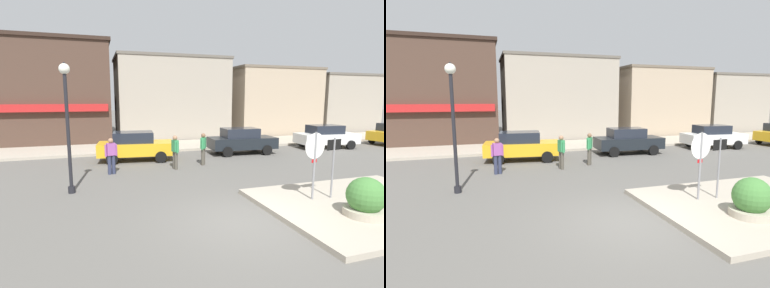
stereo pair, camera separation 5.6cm
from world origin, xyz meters
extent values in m
plane|color=#5B5954|center=(0.00, 0.00, 0.00)|extent=(160.00, 160.00, 0.00)
cube|color=#A89E8C|center=(4.19, -0.09, 0.07)|extent=(6.40, 4.80, 0.15)
cube|color=#A89E8C|center=(0.00, 13.05, 0.07)|extent=(80.00, 4.00, 0.15)
cylinder|color=gray|center=(2.75, 0.65, 1.15)|extent=(0.07, 0.07, 2.30)
cylinder|color=red|center=(2.75, 0.67, 1.87)|extent=(0.76, 0.11, 0.76)
cylinder|color=white|center=(2.75, 0.65, 1.87)|extent=(0.82, 0.11, 0.82)
cube|color=red|center=(2.75, 0.66, 1.39)|extent=(0.20, 0.04, 0.11)
cylinder|color=gray|center=(3.43, 0.60, 1.05)|extent=(0.06, 0.06, 2.10)
cube|color=black|center=(3.43, 0.61, 1.88)|extent=(0.60, 0.09, 0.34)
cube|color=white|center=(3.43, 0.62, 1.88)|extent=(0.54, 0.08, 0.29)
cube|color=black|center=(3.43, 0.62, 1.88)|extent=(0.34, 0.05, 0.08)
cylinder|color=#ADA38E|center=(3.18, -0.92, 0.17)|extent=(1.10, 1.10, 0.35)
sphere|color=#427A38|center=(3.18, -0.92, 0.73)|extent=(1.00, 1.00, 1.00)
cylinder|color=black|center=(-4.64, 4.17, 2.10)|extent=(0.12, 0.12, 4.20)
cylinder|color=black|center=(-4.64, 4.17, 0.12)|extent=(0.24, 0.24, 0.24)
sphere|color=white|center=(-4.64, 4.17, 4.31)|extent=(0.36, 0.36, 0.36)
cone|color=black|center=(-4.64, 4.17, 4.45)|extent=(0.32, 0.32, 0.18)
cube|color=gold|center=(-1.69, 9.17, 0.67)|extent=(4.17, 2.16, 0.66)
cube|color=#1E232D|center=(-1.84, 9.18, 1.28)|extent=(2.23, 1.63, 0.56)
cylinder|color=black|center=(-0.36, 9.86, 0.30)|extent=(0.62, 0.25, 0.60)
cylinder|color=black|center=(-0.56, 8.18, 0.30)|extent=(0.62, 0.25, 0.60)
cylinder|color=black|center=(-2.82, 10.16, 0.30)|extent=(0.62, 0.25, 0.60)
cylinder|color=black|center=(-3.02, 8.47, 0.30)|extent=(0.62, 0.25, 0.60)
cube|color=black|center=(4.69, 9.28, 0.67)|extent=(4.10, 1.96, 0.66)
cube|color=#1E232D|center=(4.54, 9.29, 1.28)|extent=(2.17, 1.53, 0.56)
cylinder|color=black|center=(5.98, 10.05, 0.30)|extent=(0.61, 0.22, 0.60)
cylinder|color=black|center=(5.87, 8.35, 0.30)|extent=(0.61, 0.22, 0.60)
cylinder|color=black|center=(3.51, 10.21, 0.30)|extent=(0.61, 0.22, 0.60)
cylinder|color=black|center=(3.40, 8.51, 0.30)|extent=(0.61, 0.22, 0.60)
cube|color=white|center=(11.07, 9.39, 0.67)|extent=(4.16, 2.13, 0.66)
cube|color=#1E232D|center=(10.92, 9.41, 1.28)|extent=(2.22, 1.62, 0.56)
cylinder|color=black|center=(12.40, 10.10, 0.30)|extent=(0.62, 0.25, 0.60)
cylinder|color=black|center=(12.21, 8.41, 0.30)|extent=(0.62, 0.25, 0.60)
cylinder|color=black|center=(9.93, 10.37, 0.30)|extent=(0.62, 0.25, 0.60)
cylinder|color=black|center=(9.75, 8.68, 0.30)|extent=(0.62, 0.25, 0.60)
cylinder|color=black|center=(15.75, 9.92, 0.30)|extent=(0.61, 0.23, 0.60)
cylinder|color=#2D334C|center=(-3.04, 6.52, 0.42)|extent=(0.16, 0.16, 0.85)
cylinder|color=#2D334C|center=(-3.22, 6.48, 0.42)|extent=(0.16, 0.16, 0.85)
cube|color=#994C99|center=(-3.13, 6.50, 1.12)|extent=(0.40, 0.29, 0.54)
sphere|color=#9E7051|center=(-3.13, 6.50, 1.50)|extent=(0.22, 0.22, 0.22)
cylinder|color=#994C99|center=(-2.91, 6.55, 1.07)|extent=(0.11, 0.11, 0.52)
cylinder|color=#994C99|center=(-3.36, 6.45, 1.07)|extent=(0.11, 0.11, 0.52)
cylinder|color=#4C473D|center=(-0.19, 6.48, 0.42)|extent=(0.16, 0.16, 0.85)
cylinder|color=#4C473D|center=(-0.23, 6.65, 0.42)|extent=(0.16, 0.16, 0.85)
cube|color=#338C51|center=(-0.21, 6.57, 1.12)|extent=(0.29, 0.40, 0.54)
sphere|color=#9E7051|center=(-0.21, 6.57, 1.50)|extent=(0.22, 0.22, 0.22)
cylinder|color=#338C51|center=(-0.16, 6.34, 1.07)|extent=(0.11, 0.11, 0.52)
cylinder|color=#338C51|center=(-0.26, 6.79, 1.07)|extent=(0.11, 0.11, 0.52)
cylinder|color=#4C473D|center=(1.32, 6.96, 0.42)|extent=(0.16, 0.16, 0.85)
cylinder|color=#4C473D|center=(1.42, 7.10, 0.42)|extent=(0.16, 0.16, 0.85)
cube|color=#338C51|center=(1.37, 7.03, 1.12)|extent=(0.38, 0.42, 0.54)
sphere|color=brown|center=(1.37, 7.03, 1.50)|extent=(0.22, 0.22, 0.22)
cylinder|color=#338C51|center=(1.24, 6.84, 1.07)|extent=(0.13, 0.13, 0.52)
cylinder|color=#338C51|center=(1.50, 7.22, 1.07)|extent=(0.13, 0.13, 0.52)
cube|color=#473328|center=(-6.98, 19.27, 3.63)|extent=(8.70, 8.44, 7.25)
cube|color=#B21E1E|center=(-6.98, 14.90, 2.70)|extent=(8.26, 0.40, 0.50)
cube|color=#2E211A|center=(-6.98, 19.27, 7.37)|extent=(8.96, 8.69, 0.24)
cube|color=#9E9384|center=(2.38, 18.08, 3.22)|extent=(8.84, 5.68, 6.44)
cube|color=#5E584F|center=(2.38, 18.08, 6.54)|extent=(9.02, 5.79, 0.20)
cube|color=tan|center=(12.00, 17.90, 2.93)|extent=(8.02, 5.12, 5.86)
cube|color=#685B4C|center=(12.00, 17.90, 5.96)|extent=(8.18, 5.22, 0.20)
cube|color=#9E9384|center=(19.88, 18.46, 2.74)|extent=(6.67, 5.90, 5.47)
cube|color=#5E584F|center=(19.88, 18.46, 5.57)|extent=(6.80, 6.02, 0.20)
camera|label=1|loc=(-3.70, -6.90, 3.33)|focal=28.00mm
camera|label=2|loc=(-3.65, -6.92, 3.33)|focal=28.00mm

